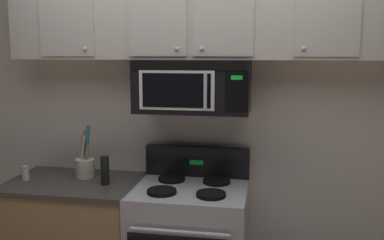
{
  "coord_description": "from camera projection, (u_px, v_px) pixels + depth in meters",
  "views": [
    {
      "loc": [
        0.5,
        -2.26,
        1.8
      ],
      "look_at": [
        0.0,
        0.49,
        1.35
      ],
      "focal_mm": 39.54,
      "sensor_mm": 36.0,
      "label": 1
    }
  ],
  "objects": [
    {
      "name": "utensil_crock_cream",
      "position": [
        85.0,
        165.0,
        3.06
      ],
      "size": [
        0.14,
        0.14,
        0.39
      ],
      "color": "beige",
      "rests_on": "counter_segment"
    },
    {
      "name": "salt_shaker",
      "position": [
        25.0,
        173.0,
        3.0
      ],
      "size": [
        0.05,
        0.05,
        0.1
      ],
      "color": "white",
      "rests_on": "counter_segment"
    },
    {
      "name": "counter_segment",
      "position": [
        77.0,
        240.0,
        3.06
      ],
      "size": [
        0.93,
        0.65,
        0.9
      ],
      "color": "tan",
      "rests_on": "ground_plane"
    },
    {
      "name": "over_range_microwave",
      "position": [
        193.0,
        86.0,
        2.84
      ],
      "size": [
        0.76,
        0.43,
        0.35
      ],
      "color": "black"
    },
    {
      "name": "pepper_mill",
      "position": [
        105.0,
        170.0,
        2.89
      ],
      "size": [
        0.06,
        0.06,
        0.2
      ],
      "primitive_type": "cylinder",
      "color": "black",
      "rests_on": "counter_segment"
    },
    {
      "name": "upper_cabinets",
      "position": [
        194.0,
        18.0,
        2.8
      ],
      "size": [
        2.5,
        0.36,
        0.55
      ],
      "color": "#BCB7AD"
    },
    {
      "name": "back_wall",
      "position": [
        199.0,
        114.0,
        3.12
      ],
      "size": [
        5.2,
        0.1,
        2.7
      ],
      "primitive_type": "cube",
      "color": "silver",
      "rests_on": "ground_plane"
    }
  ]
}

